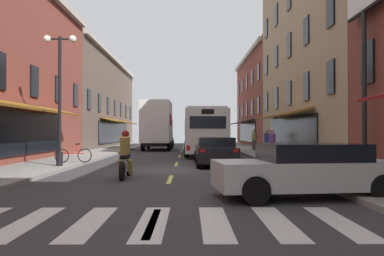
# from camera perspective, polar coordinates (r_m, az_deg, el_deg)

# --- Properties ---
(ground_plane) EXTENTS (34.80, 80.00, 0.10)m
(ground_plane) POSITION_cam_1_polar(r_m,az_deg,el_deg) (17.26, -2.54, -6.03)
(ground_plane) COLOR #333335
(lane_centre_dashes) EXTENTS (0.14, 73.90, 0.01)m
(lane_centre_dashes) POSITION_cam_1_polar(r_m,az_deg,el_deg) (17.01, -2.58, -5.93)
(lane_centre_dashes) COLOR #DBCC4C
(lane_centre_dashes) RESTS_ON ground
(crosswalk_near) EXTENTS (7.10, 2.80, 0.01)m
(crosswalk_near) POSITION_cam_1_polar(r_m,az_deg,el_deg) (7.37, -5.56, -13.02)
(crosswalk_near) COLOR silver
(crosswalk_near) RESTS_ON ground
(sidewalk_left) EXTENTS (3.00, 80.00, 0.14)m
(sidewalk_left) POSITION_cam_1_polar(r_m,az_deg,el_deg) (18.44, -21.27, -5.27)
(sidewalk_left) COLOR gray
(sidewalk_left) RESTS_ON ground
(sidewalk_right) EXTENTS (3.00, 80.00, 0.14)m
(sidewalk_right) POSITION_cam_1_polar(r_m,az_deg,el_deg) (18.02, 16.64, -5.39)
(sidewalk_right) COLOR gray
(sidewalk_right) RESTS_ON ground
(billboard_sign) EXTENTS (0.40, 2.83, 7.32)m
(billboard_sign) POSITION_cam_1_polar(r_m,az_deg,el_deg) (16.62, 22.98, 13.81)
(billboard_sign) COLOR black
(billboard_sign) RESTS_ON sidewalk_right
(transit_bus) EXTENTS (2.72, 11.87, 3.10)m
(transit_bus) POSITION_cam_1_polar(r_m,az_deg,el_deg) (28.76, 1.58, -0.48)
(transit_bus) COLOR silver
(transit_bus) RESTS_ON ground
(box_truck) EXTENTS (2.51, 7.43, 4.20)m
(box_truck) POSITION_cam_1_polar(r_m,az_deg,el_deg) (35.88, -4.85, 0.33)
(box_truck) COLOR black
(box_truck) RESTS_ON ground
(sedan_near) EXTENTS (1.93, 4.58, 1.36)m
(sedan_near) POSITION_cam_1_polar(r_m,az_deg,el_deg) (46.68, -3.75, -1.65)
(sedan_near) COLOR #515154
(sedan_near) RESTS_ON ground
(sedan_mid) EXTENTS (1.93, 4.73, 1.34)m
(sedan_mid) POSITION_cam_1_polar(r_m,az_deg,el_deg) (19.39, 3.28, -3.23)
(sedan_mid) COLOR black
(sedan_mid) RESTS_ON ground
(sedan_far) EXTENTS (4.52, 2.33, 1.31)m
(sedan_far) POSITION_cam_1_polar(r_m,az_deg,el_deg) (10.28, 15.79, -5.65)
(sedan_far) COLOR silver
(sedan_far) RESTS_ON ground
(motorcycle_rider) EXTENTS (0.62, 2.07, 1.66)m
(motorcycle_rider) POSITION_cam_1_polar(r_m,az_deg,el_deg) (14.17, -9.31, -4.14)
(motorcycle_rider) COLOR black
(motorcycle_rider) RESTS_ON ground
(bicycle_near) EXTENTS (1.69, 0.52, 0.91)m
(bicycle_near) POSITION_cam_1_polar(r_m,az_deg,el_deg) (20.19, -16.30, -3.64)
(bicycle_near) COLOR black
(bicycle_near) RESTS_ON sidewalk_left
(pedestrian_near) EXTENTS (0.44, 0.52, 1.66)m
(pedestrian_near) POSITION_cam_1_polar(r_m,az_deg,el_deg) (32.49, 8.70, -1.57)
(pedestrian_near) COLOR #4C4C51
(pedestrian_near) RESTS_ON sidewalk_right
(pedestrian_mid) EXTENTS (0.36, 0.36, 1.63)m
(pedestrian_mid) POSITION_cam_1_polar(r_m,az_deg,el_deg) (24.72, 10.52, -1.99)
(pedestrian_mid) COLOR navy
(pedestrian_mid) RESTS_ON sidewalk_right
(pedestrian_far) EXTENTS (0.36, 0.36, 1.61)m
(pedestrian_far) POSITION_cam_1_polar(r_m,az_deg,el_deg) (22.40, 11.19, -2.18)
(pedestrian_far) COLOR #4C4C51
(pedestrian_far) RESTS_ON sidewalk_right
(street_lamp_twin) EXTENTS (1.42, 0.32, 5.62)m
(street_lamp_twin) POSITION_cam_1_polar(r_m,az_deg,el_deg) (18.43, -18.07, 4.61)
(street_lamp_twin) COLOR black
(street_lamp_twin) RESTS_ON sidewalk_left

